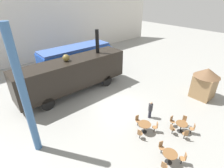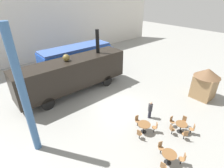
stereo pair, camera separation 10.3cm
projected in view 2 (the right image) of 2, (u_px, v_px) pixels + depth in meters
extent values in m
plane|color=gray|center=(116.00, 105.00, 15.93)|extent=(80.00, 80.00, 0.00)
cube|color=silver|center=(40.00, 28.00, 24.43)|extent=(44.00, 0.15, 9.00)
cube|color=blue|center=(76.00, 58.00, 21.74)|extent=(8.82, 2.84, 2.32)
cone|color=blue|center=(110.00, 49.00, 24.84)|extent=(1.98, 2.20, 2.20)
cube|color=#3A579D|center=(75.00, 48.00, 21.13)|extent=(8.64, 2.61, 0.24)
cylinder|color=black|center=(100.00, 65.00, 22.97)|extent=(0.98, 0.12, 0.98)
cylinder|color=black|center=(89.00, 60.00, 24.79)|extent=(0.98, 0.12, 0.98)
cylinder|color=black|center=(63.00, 77.00, 19.93)|extent=(0.98, 0.12, 0.98)
cylinder|color=black|center=(53.00, 70.00, 21.74)|extent=(0.98, 0.12, 0.98)
cube|color=black|center=(73.00, 73.00, 16.93)|extent=(10.99, 2.45, 2.74)
cylinder|color=black|center=(97.00, 41.00, 17.46)|extent=(0.37, 0.37, 2.36)
sphere|color=brown|center=(66.00, 58.00, 15.83)|extent=(0.64, 0.64, 0.64)
cylinder|color=black|center=(107.00, 81.00, 18.79)|extent=(1.19, 0.12, 1.19)
cylinder|color=black|center=(95.00, 74.00, 20.34)|extent=(1.19, 0.12, 1.19)
cylinder|color=black|center=(48.00, 104.00, 15.00)|extent=(1.19, 0.12, 1.19)
cylinder|color=black|center=(38.00, 93.00, 16.55)|extent=(1.19, 0.12, 1.19)
cylinder|color=black|center=(143.00, 132.00, 12.87)|extent=(0.44, 0.44, 0.02)
cylinder|color=black|center=(144.00, 128.00, 12.70)|extent=(0.08, 0.08, 0.68)
cylinder|color=brown|center=(144.00, 124.00, 12.53)|extent=(0.93, 0.93, 0.03)
cylinder|color=black|center=(180.00, 132.00, 12.88)|extent=(0.44, 0.44, 0.02)
cylinder|color=black|center=(181.00, 128.00, 12.71)|extent=(0.08, 0.08, 0.70)
cylinder|color=brown|center=(182.00, 124.00, 12.54)|extent=(0.83, 0.83, 0.03)
cylinder|color=black|center=(168.00, 162.00, 10.58)|extent=(0.44, 0.44, 0.02)
cylinder|color=black|center=(168.00, 158.00, 10.41)|extent=(0.08, 0.08, 0.70)
cylinder|color=brown|center=(169.00, 154.00, 10.23)|extent=(0.88, 0.88, 0.03)
cylinder|color=black|center=(137.00, 123.00, 13.37)|extent=(0.06, 0.06, 0.42)
cylinder|color=olive|center=(138.00, 121.00, 13.26)|extent=(0.36, 0.36, 0.03)
cube|color=olive|center=(137.00, 118.00, 13.27)|extent=(0.29, 0.10, 0.42)
cylinder|color=black|center=(139.00, 136.00, 12.20)|extent=(0.06, 0.06, 0.42)
cylinder|color=olive|center=(140.00, 134.00, 12.10)|extent=(0.36, 0.36, 0.03)
cube|color=olive|center=(139.00, 133.00, 11.87)|extent=(0.13, 0.29, 0.42)
cylinder|color=black|center=(154.00, 130.00, 12.76)|extent=(0.06, 0.06, 0.42)
cylinder|color=olive|center=(154.00, 127.00, 12.65)|extent=(0.36, 0.36, 0.03)
cube|color=olive|center=(157.00, 125.00, 12.54)|extent=(0.22, 0.24, 0.42)
cylinder|color=black|center=(184.00, 137.00, 12.16)|extent=(0.06, 0.06, 0.42)
cylinder|color=olive|center=(185.00, 134.00, 12.05)|extent=(0.36, 0.36, 0.03)
cube|color=olive|center=(186.00, 133.00, 11.81)|extent=(0.25, 0.21, 0.42)
cylinder|color=black|center=(191.00, 132.00, 12.60)|extent=(0.06, 0.06, 0.42)
cylinder|color=olive|center=(191.00, 129.00, 12.50)|extent=(0.36, 0.36, 0.03)
cube|color=olive|center=(194.00, 127.00, 12.35)|extent=(0.26, 0.19, 0.42)
cylinder|color=black|center=(183.00, 124.00, 13.30)|extent=(0.06, 0.06, 0.42)
cylinder|color=olive|center=(183.00, 122.00, 13.20)|extent=(0.36, 0.36, 0.03)
cube|color=olive|center=(185.00, 118.00, 13.20)|extent=(0.11, 0.29, 0.42)
cylinder|color=black|center=(172.00, 124.00, 13.29)|extent=(0.06, 0.06, 0.42)
cylinder|color=olive|center=(172.00, 122.00, 13.18)|extent=(0.36, 0.36, 0.03)
cube|color=olive|center=(171.00, 119.00, 13.18)|extent=(0.29, 0.06, 0.42)
cylinder|color=black|center=(172.00, 132.00, 12.58)|extent=(0.06, 0.06, 0.42)
cylinder|color=olive|center=(172.00, 129.00, 12.47)|extent=(0.36, 0.36, 0.03)
cube|color=olive|center=(171.00, 128.00, 12.32)|extent=(0.14, 0.28, 0.42)
cylinder|color=black|center=(161.00, 151.00, 11.09)|extent=(0.06, 0.06, 0.42)
cylinder|color=olive|center=(161.00, 148.00, 10.98)|extent=(0.36, 0.36, 0.03)
cube|color=olive|center=(160.00, 144.00, 11.00)|extent=(0.29, 0.13, 0.42)
cylinder|color=olive|center=(163.00, 166.00, 9.87)|extent=(0.36, 0.36, 0.03)
cube|color=olive|center=(163.00, 165.00, 9.65)|extent=(0.09, 0.29, 0.42)
cylinder|color=black|center=(181.00, 162.00, 10.39)|extent=(0.06, 0.06, 0.42)
cylinder|color=olive|center=(181.00, 159.00, 10.28)|extent=(0.36, 0.36, 0.03)
cube|color=olive|center=(185.00, 157.00, 10.16)|extent=(0.24, 0.22, 0.42)
cylinder|color=#262633|center=(150.00, 114.00, 14.15)|extent=(0.24, 0.24, 0.71)
cylinder|color=#333338|center=(150.00, 107.00, 13.83)|extent=(0.34, 0.34, 0.63)
sphere|color=tan|center=(151.00, 103.00, 13.64)|extent=(0.20, 0.20, 0.20)
cube|color=#99754C|center=(204.00, 87.00, 16.56)|extent=(1.80, 1.80, 2.20)
cone|color=brown|center=(208.00, 73.00, 15.85)|extent=(2.34, 2.34, 0.80)
cylinder|color=#386093|center=(24.00, 96.00, 9.72)|extent=(0.44, 0.44, 8.00)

